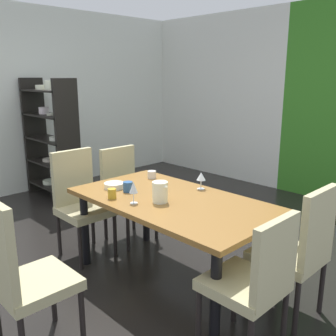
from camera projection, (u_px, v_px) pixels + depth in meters
name	position (u px, v px, depth m)	size (l,w,h in m)	color
ground_plane	(130.00, 252.00, 3.71)	(5.45, 6.07, 0.02)	black
back_panel_interior	(214.00, 97.00, 6.38)	(2.66, 0.10, 2.66)	silver
left_interior_panel	(8.00, 102.00, 5.24)	(0.10, 6.07, 2.66)	silver
dining_table	(172.00, 208.00, 3.04)	(1.70, 0.93, 0.73)	brown
chair_left_near	(80.00, 199.00, 3.55)	(0.45, 0.44, 1.01)	tan
chair_right_near	(255.00, 279.00, 2.22)	(0.44, 0.44, 0.93)	tan
chair_left_far	(125.00, 189.00, 3.92)	(0.45, 0.44, 0.96)	tan
chair_head_near	(21.00, 273.00, 2.21)	(0.44, 0.44, 1.04)	tan
chair_right_far	(299.00, 248.00, 2.57)	(0.44, 0.44, 0.98)	tan
display_shelf	(51.00, 139.00, 5.15)	(0.99, 0.34, 1.66)	black
wine_glass_near_window	(201.00, 177.00, 3.25)	(0.08, 0.08, 0.15)	silver
wine_glass_south	(133.00, 188.00, 2.88)	(0.07, 0.07, 0.17)	silver
serving_bowl_near_shelf	(114.00, 185.00, 3.30)	(0.18, 0.18, 0.05)	#EEEACD
cup_left	(112.00, 194.00, 3.02)	(0.07, 0.07, 0.08)	gold
cup_corner	(128.00, 187.00, 3.19)	(0.08, 0.08, 0.09)	#28538A
cup_rear	(152.00, 175.00, 3.61)	(0.08, 0.08, 0.07)	silver
pitcher_right	(160.00, 192.00, 2.92)	(0.14, 0.12, 0.17)	white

